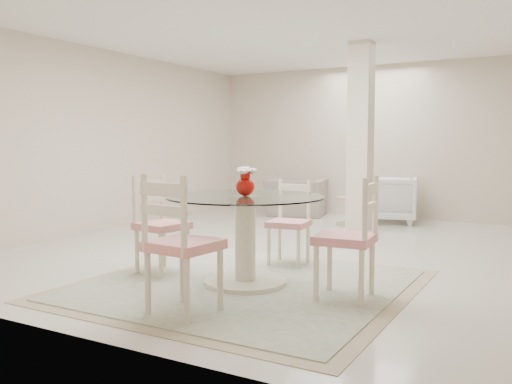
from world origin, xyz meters
The scene contains 13 objects.
ground centered at (0.00, 0.00, 0.00)m, with size 7.00×7.00×0.00m, color beige.
room_shell centered at (0.00, 0.00, 1.86)m, with size 6.02×7.02×2.71m.
column centered at (0.50, 1.30, 1.35)m, with size 0.30×0.30×2.70m, color beige.
area_rug centered at (0.46, -1.79, 0.01)m, with size 2.90×2.90×0.02m.
dining_table centered at (0.46, -1.79, 0.42)m, with size 1.44×1.44×0.83m.
red_vase centered at (0.46, -1.79, 0.96)m, with size 0.20×0.19×0.26m.
dining_chair_east centered at (1.48, -1.77, 0.60)m, with size 0.49×0.49×1.14m.
dining_chair_north centered at (0.43, -0.78, 0.53)m, with size 0.45×0.45×1.01m.
dining_chair_west centered at (-0.56, -1.80, 0.57)m, with size 0.50×0.50×1.09m.
dining_chair_south centered at (0.47, -2.82, 0.63)m, with size 0.51×0.51×1.19m.
recliner_taupe centered at (-1.23, 2.92, 0.34)m, with size 1.04×0.91×0.67m, color gray.
armchair_white centered at (0.50, 2.93, 0.39)m, with size 0.82×0.85×0.77m, color white.
side_table centered at (0.01, 2.28, 0.21)m, with size 0.44×0.44×0.46m.
Camera 1 is at (2.93, -6.01, 1.29)m, focal length 38.00 mm.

